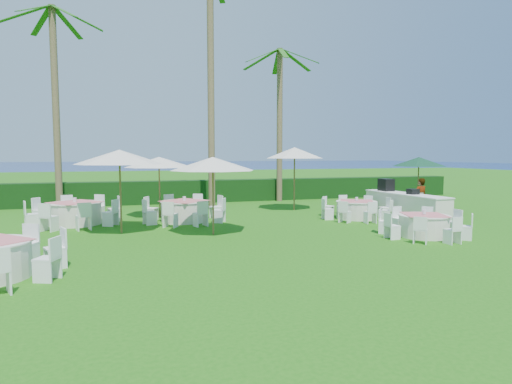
# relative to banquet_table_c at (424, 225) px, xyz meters

# --- Properties ---
(ground) EXTENTS (120.00, 120.00, 0.00)m
(ground) POSITION_rel_banquet_table_c_xyz_m (-6.31, -0.04, -0.37)
(ground) COLOR #1C6110
(ground) RESTS_ON ground
(hedge) EXTENTS (34.00, 1.00, 1.20)m
(hedge) POSITION_rel_banquet_table_c_xyz_m (-6.31, 11.96, 0.23)
(hedge) COLOR black
(hedge) RESTS_ON ground
(ocean) EXTENTS (260.00, 260.00, 0.00)m
(ocean) POSITION_rel_banquet_table_c_xyz_m (-6.31, 101.96, -0.37)
(ocean) COLOR #071F4E
(ocean) RESTS_ON ground
(banquet_table_c) EXTENTS (2.78, 2.78, 0.86)m
(banquet_table_c) POSITION_rel_banquet_table_c_xyz_m (0.00, 0.00, 0.00)
(banquet_table_c) COLOR silver
(banquet_table_c) RESTS_ON ground
(banquet_table_d) EXTENTS (3.33, 3.33, 1.01)m
(banquet_table_d) POSITION_rel_banquet_table_c_xyz_m (-10.83, 5.81, 0.07)
(banquet_table_d) COLOR silver
(banquet_table_d) RESTS_ON ground
(banquet_table_e) EXTENTS (3.21, 3.21, 0.98)m
(banquet_table_e) POSITION_rel_banquet_table_c_xyz_m (-6.84, 5.35, 0.06)
(banquet_table_e) COLOR silver
(banquet_table_e) RESTS_ON ground
(banquet_table_f) EXTENTS (2.88, 2.88, 0.88)m
(banquet_table_f) POSITION_rel_banquet_table_c_xyz_m (-0.06, 4.02, 0.01)
(banquet_table_f) COLOR silver
(banquet_table_f) RESTS_ON ground
(umbrella_a) EXTENTS (2.87, 2.87, 2.76)m
(umbrella_a) POSITION_rel_banquet_table_c_xyz_m (-9.19, 3.45, 2.15)
(umbrella_a) COLOR brown
(umbrella_a) RESTS_ON ground
(umbrella_b) EXTENTS (2.75, 2.75, 2.52)m
(umbrella_b) POSITION_rel_banquet_table_c_xyz_m (-6.32, 2.32, 1.93)
(umbrella_b) COLOR brown
(umbrella_b) RESTS_ON ground
(umbrella_c) EXTENTS (2.79, 2.79, 2.51)m
(umbrella_c) POSITION_rel_banquet_table_c_xyz_m (-7.66, 6.81, 1.92)
(umbrella_c) COLOR brown
(umbrella_c) RESTS_ON ground
(umbrella_d) EXTENTS (2.75, 2.75, 2.94)m
(umbrella_d) POSITION_rel_banquet_table_c_xyz_m (-1.47, 7.22, 2.31)
(umbrella_d) COLOR brown
(umbrella_d) RESTS_ON ground
(umbrella_green) EXTENTS (2.40, 2.40, 2.49)m
(umbrella_green) POSITION_rel_banquet_table_c_xyz_m (4.08, 5.54, 1.90)
(umbrella_green) COLOR brown
(umbrella_green) RESTS_ON ground
(buffet_table) EXTENTS (1.14, 4.38, 1.54)m
(buffet_table) POSITION_rel_banquet_table_c_xyz_m (2.02, 3.72, 0.17)
(buffet_table) COLOR silver
(buffet_table) RESTS_ON ground
(staff_person) EXTENTS (0.61, 0.42, 1.61)m
(staff_person) POSITION_rel_banquet_table_c_xyz_m (2.83, 3.77, 0.44)
(staff_person) COLOR gray
(staff_person) RESTS_ON ground
(palm_b) EXTENTS (4.40, 3.99, 9.47)m
(palm_b) POSITION_rel_banquet_table_c_xyz_m (-12.02, 10.92, 4.83)
(palm_b) COLOR brown
(palm_b) RESTS_ON ground
(palm_c) EXTENTS (4.40, 4.00, 11.32)m
(palm_c) POSITION_rel_banquet_table_c_xyz_m (-5.03, 8.95, 5.77)
(palm_c) COLOR brown
(palm_c) RESTS_ON ground
(palm_d) EXTENTS (4.27, 4.36, 8.39)m
(palm_d) POSITION_rel_banquet_table_c_xyz_m (-0.74, 11.19, 4.28)
(palm_d) COLOR brown
(palm_d) RESTS_ON ground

